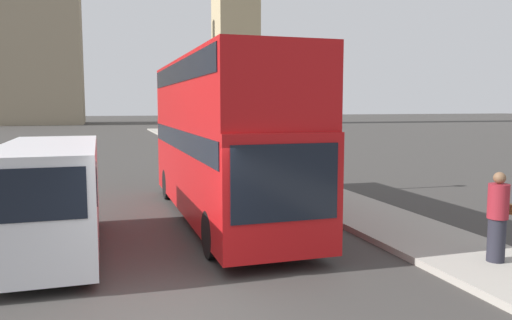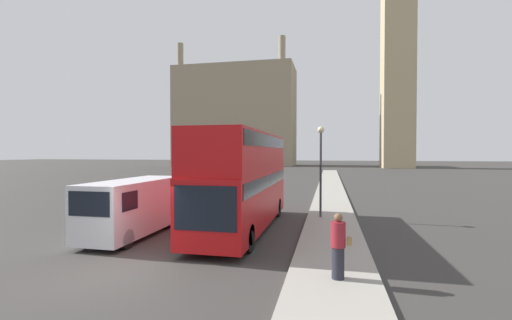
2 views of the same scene
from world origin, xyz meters
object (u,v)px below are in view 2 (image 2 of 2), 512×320
red_double_decker_bus (244,176)px  white_van (133,206)px  pedestrian (338,246)px  clock_tower (398,29)px  street_lamp (321,156)px

red_double_decker_bus → white_van: (-4.37, -2.26, -1.21)m
white_van → pedestrian: size_ratio=3.18×
red_double_decker_bus → clock_tower: bearing=74.5°
clock_tower → white_van: 83.15m
street_lamp → pedestrian: bearing=-85.6°
clock_tower → street_lamp: (-16.13, -67.66, -29.44)m
red_double_decker_bus → pedestrian: 7.43m
clock_tower → white_van: size_ratio=11.14×
clock_tower → street_lamp: 75.53m
clock_tower → pedestrian: clock_tower is taller
clock_tower → white_van: bearing=-108.2°
white_van → street_lamp: street_lamp is taller
pedestrian → street_lamp: bearing=94.4°
red_double_decker_bus → pedestrian: bearing=-54.8°
pedestrian → white_van: bearing=156.7°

